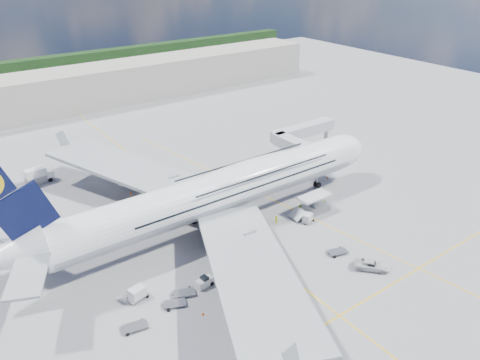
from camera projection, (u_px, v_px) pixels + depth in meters
ground at (253, 249)px, 79.81m from camera, size 300.00×300.00×0.00m
taxi_line_main at (253, 249)px, 79.80m from camera, size 0.25×220.00×0.01m
taxi_line_cross at (339, 316)px, 65.33m from camera, size 120.00×0.25×0.01m
taxi_line_diag at (278, 202)px, 94.40m from camera, size 14.16×99.06×0.01m
airliner at (221, 191)px, 84.11m from camera, size 77.26×79.15×23.71m
jet_bridge at (301, 138)px, 107.57m from camera, size 18.80×12.10×8.50m
cargo_loader at (313, 207)px, 90.18m from camera, size 8.53×3.20×3.67m
terminal at (68, 91)px, 145.88m from camera, size 180.00×16.00×12.00m
tree_line at (129, 57)px, 200.38m from camera, size 160.00×6.00×8.00m
dolly_row_a at (137, 293)px, 67.97m from camera, size 3.41×2.36×1.97m
dolly_row_b at (184, 293)px, 69.05m from camera, size 3.72×2.81×0.49m
dolly_row_c at (174, 303)px, 67.04m from camera, size 3.64×2.79×0.47m
dolly_back at (135, 326)px, 62.95m from camera, size 3.61×2.39×0.49m
dolly_nose_far at (338, 252)px, 78.43m from camera, size 3.70×2.70×0.49m
dolly_nose_near at (308, 218)px, 87.19m from camera, size 2.93×2.26×1.65m
baggage_tug at (205, 282)px, 70.75m from camera, size 2.85×1.62×1.69m
catering_truck_inner at (166, 181)px, 98.93m from camera, size 6.49×4.16×3.59m
catering_truck_outer at (39, 176)px, 101.44m from camera, size 5.94×2.57×3.47m
service_van at (372, 265)px, 74.49m from camera, size 5.67×5.91×1.56m
crew_nose at (325, 200)px, 93.20m from camera, size 0.71×0.76×1.74m
crew_loader at (300, 209)px, 90.06m from camera, size 1.16×1.08×1.92m
crew_wing at (265, 285)px, 69.98m from camera, size 0.57×1.01×1.63m
crew_van at (276, 219)px, 87.07m from camera, size 0.55×0.78×1.49m
crew_tug at (257, 268)px, 73.84m from camera, size 1.04×0.63×1.55m
cone_nose at (328, 177)px, 103.86m from camera, size 0.43×0.43×0.54m
cone_wing_left_inner at (128, 233)px, 83.81m from camera, size 0.46×0.46×0.59m
cone_wing_left_outer at (131, 193)px, 97.28m from camera, size 0.44×0.44×0.56m
cone_wing_right_inner at (203, 313)px, 65.36m from camera, size 0.40×0.40×0.51m
cone_wing_right_outer at (249, 345)px, 60.10m from camera, size 0.46×0.46×0.58m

